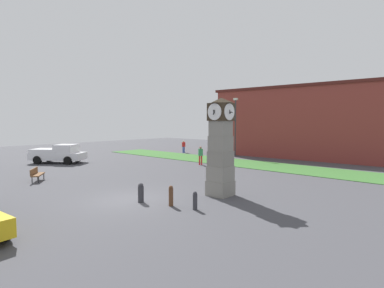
# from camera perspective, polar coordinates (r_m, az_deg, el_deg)

# --- Properties ---
(ground_plane) EXTENTS (85.73, 85.73, 0.00)m
(ground_plane) POSITION_cam_1_polar(r_m,az_deg,el_deg) (16.31, -11.82, -10.34)
(ground_plane) COLOR #424247
(clock_tower) EXTENTS (1.52, 1.42, 5.39)m
(clock_tower) POSITION_cam_1_polar(r_m,az_deg,el_deg) (16.52, 5.47, -0.89)
(clock_tower) COLOR gray
(clock_tower) RESTS_ON ground_plane
(bollard_near_tower) EXTENTS (0.30, 0.30, 1.00)m
(bollard_near_tower) POSITION_cam_1_polar(r_m,az_deg,el_deg) (15.59, -9.72, -9.09)
(bollard_near_tower) COLOR #333338
(bollard_near_tower) RESTS_ON ground_plane
(bollard_mid_row) EXTENTS (0.22, 0.22, 1.01)m
(bollard_mid_row) POSITION_cam_1_polar(r_m,az_deg,el_deg) (14.75, -4.03, -9.78)
(bollard_mid_row) COLOR brown
(bollard_mid_row) RESTS_ON ground_plane
(bollard_far_row) EXTENTS (0.21, 0.21, 0.86)m
(bollard_far_row) POSITION_cam_1_polar(r_m,az_deg,el_deg) (14.15, 0.59, -10.69)
(bollard_far_row) COLOR #333338
(bollard_far_row) RESTS_ON ground_plane
(pickup_truck) EXTENTS (5.32, 4.71, 1.85)m
(pickup_truck) POSITION_cam_1_polar(r_m,az_deg,el_deg) (32.41, -24.14, -1.69)
(pickup_truck) COLOR silver
(pickup_truck) RESTS_ON ground_plane
(bench) EXTENTS (1.61, 1.36, 0.90)m
(bench) POSITION_cam_1_polar(r_m,az_deg,el_deg) (23.27, -27.50, -5.02)
(bench) COLOR brown
(bench) RESTS_ON ground_plane
(pedestrian_near_bench) EXTENTS (0.43, 0.46, 1.76)m
(pedestrian_near_bench) POSITION_cam_1_polar(r_m,az_deg,el_deg) (28.32, 1.64, -1.96)
(pedestrian_near_bench) COLOR red
(pedestrian_near_bench) RESTS_ON ground_plane
(pedestrian_crossing_lot) EXTENTS (0.30, 0.43, 1.60)m
(pedestrian_crossing_lot) POSITION_cam_1_polar(r_m,az_deg,el_deg) (39.48, -1.61, -0.34)
(pedestrian_crossing_lot) COLOR #264CA5
(pedestrian_crossing_lot) RESTS_ON ground_plane
(street_lamp_far_side) EXTENTS (0.50, 0.24, 6.79)m
(street_lamp_far_side) POSITION_cam_1_polar(r_m,az_deg,el_deg) (34.92, 8.26, 3.92)
(street_lamp_far_side) COLOR #333338
(street_lamp_far_side) RESTS_ON ground_plane
(warehouse_blue_far) EXTENTS (20.44, 9.71, 8.04)m
(warehouse_blue_far) POSITION_cam_1_polar(r_m,az_deg,el_deg) (37.59, 20.93, 3.90)
(warehouse_blue_far) COLOR maroon
(warehouse_blue_far) RESTS_ON ground_plane
(grass_verge_far) EXTENTS (51.44, 4.98, 0.04)m
(grass_verge_far) POSITION_cam_1_polar(r_m,az_deg,el_deg) (26.94, 21.58, -4.72)
(grass_verge_far) COLOR #386B2D
(grass_verge_far) RESTS_ON ground_plane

